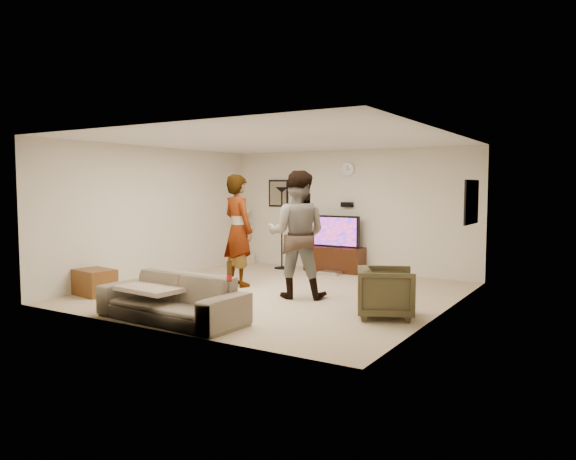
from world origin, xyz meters
The scene contains 24 objects.
floor centered at (0.00, 0.00, -0.01)m, with size 5.50×5.50×0.02m, color tan.
ceiling centered at (0.00, 0.00, 2.51)m, with size 5.50×5.50×0.02m, color silver.
wall_back centered at (0.00, 2.75, 1.25)m, with size 5.50×0.04×2.50m, color beige.
wall_front centered at (0.00, -2.75, 1.25)m, with size 5.50×0.04×2.50m, color beige.
wall_left centered at (-2.75, 0.00, 1.25)m, with size 0.04×5.50×2.50m, color beige.
wall_right centered at (2.75, 0.00, 1.25)m, with size 0.04×5.50×2.50m, color beige.
wall_clock centered at (0.00, 2.72, 2.10)m, with size 0.26×0.26×0.04m, color white.
wall_speaker centered at (0.00, 2.69, 1.38)m, with size 0.25×0.10×0.10m, color black.
picture_back centered at (-1.70, 2.73, 1.60)m, with size 0.42×0.03×0.52m, color #6C6450.
picture_right centered at (2.73, 1.60, 1.50)m, with size 0.03×0.78×0.62m, color #D58840.
tv_stand centered at (-0.19, 2.50, 0.26)m, with size 1.23×0.45×0.51m, color black.
console_box centered at (-0.07, 2.11, 0.04)m, with size 0.40×0.30×0.07m, color #BABABD.
tv centered at (-0.19, 2.50, 0.83)m, with size 1.09×0.08×0.65m, color black.
tv_screen centered at (-0.19, 2.46, 0.83)m, with size 1.00×0.01×0.57m, color red.
floor_lamp centered at (-1.33, 2.28, 0.87)m, with size 0.32×0.32×1.73m, color black.
cat_tree centered at (-2.53, 2.50, 0.62)m, with size 0.39×0.39×1.23m, color #C7B399.
person_left centered at (-0.92, 0.19, 0.98)m, with size 0.72×0.47×1.96m, color gray.
person_right centered at (0.47, -0.14, 1.00)m, with size 0.97×0.76×2.00m, color #265F9A.
sofa centered at (-0.15, -2.30, 0.30)m, with size 2.07×0.81×0.60m, color #6E6252.
throw_blanket centered at (-0.44, -2.30, 0.41)m, with size 0.90×0.70×0.06m, color #CCB195.
beer_bottle centered at (0.80, -2.30, 0.73)m, with size 0.06×0.06×0.25m, color #43280A.
armchair centered at (2.17, -0.66, 0.34)m, with size 0.72×0.74×0.68m, color #3B3622.
side_table centered at (-2.40, -1.70, 0.21)m, with size 0.63×0.47×0.42m, color #583314.
toy_ball centered at (-1.12, -0.54, 0.04)m, with size 0.09×0.09×0.09m, color #078899.
Camera 1 is at (4.80, -7.46, 1.75)m, focal length 33.88 mm.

